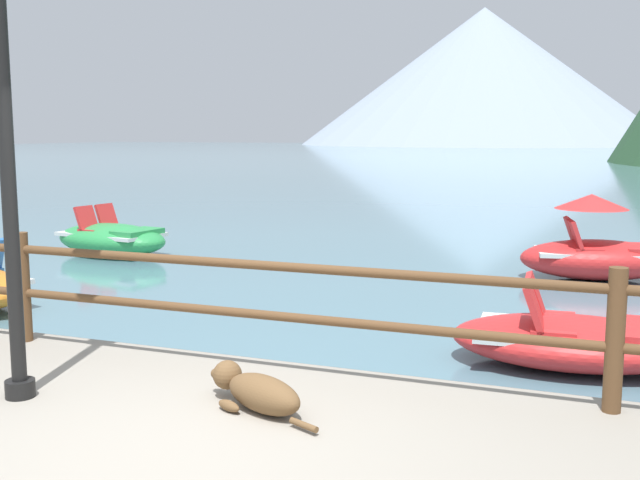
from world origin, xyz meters
TOP-DOWN VIEW (x-y plane):
  - ground_plane at (0.00, 40.00)m, footprint 200.00×200.00m
  - dock_railing at (-0.00, 1.55)m, footprint 23.92×0.12m
  - lamp_post at (-1.40, 0.40)m, footprint 0.28×0.28m
  - dog_resting at (0.21, 0.77)m, footprint 0.99×0.56m
  - pedal_boat_1 at (2.14, 8.48)m, footprint 2.41×1.55m
  - pedal_boat_3 at (-6.04, 7.80)m, footprint 2.48×1.59m
  - pedal_boat_5 at (2.04, 3.83)m, footprint 2.32×1.41m
  - distant_peak at (-19.76, 133.93)m, footprint 63.42×63.42m

SIDE VIEW (x-z plane):
  - ground_plane at x=0.00m, z-range 0.00..0.00m
  - pedal_boat_5 at x=2.04m, z-range -0.16..0.66m
  - pedal_boat_3 at x=-6.04m, z-range -0.14..0.75m
  - pedal_boat_1 at x=2.14m, z-range -0.21..1.07m
  - dog_resting at x=0.21m, z-range 0.39..0.65m
  - dock_railing at x=0.00m, z-range 0.51..1.46m
  - lamp_post at x=-1.40m, z-range 0.82..4.92m
  - distant_peak at x=-19.76m, z-range 0.00..23.53m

